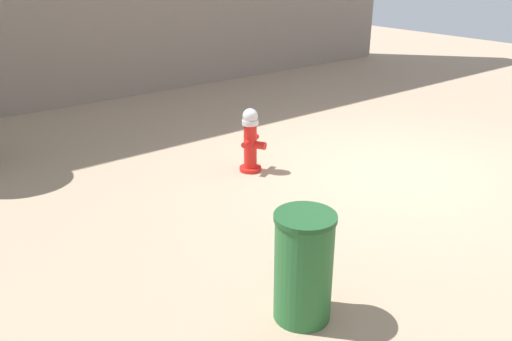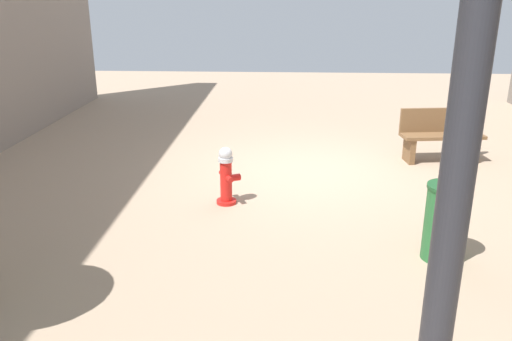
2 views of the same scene
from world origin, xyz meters
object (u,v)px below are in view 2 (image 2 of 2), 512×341
at_px(bench_near, 441,135).
at_px(street_lamp, 463,136).
at_px(fire_hydrant, 226,176).
at_px(trash_bin, 445,222).

bearing_deg(bench_near, street_lamp, 73.37).
xyz_separation_m(fire_hydrant, street_lamp, (-1.49, 5.07, 1.99)).
bearing_deg(street_lamp, bench_near, -106.63).
distance_m(bench_near, trash_bin, 3.93).
bearing_deg(bench_near, fire_hydrant, 31.58).
relative_size(fire_hydrant, trash_bin, 0.94).
bearing_deg(trash_bin, fire_hydrant, -29.90).
distance_m(fire_hydrant, bench_near, 4.32).
bearing_deg(trash_bin, street_lamp, 71.65).
relative_size(street_lamp, trash_bin, 4.29).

